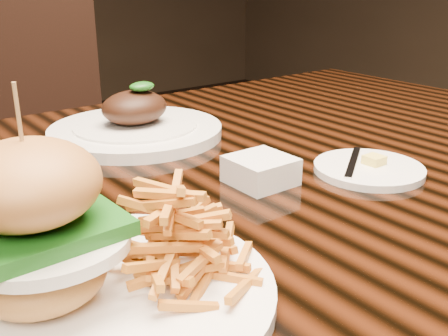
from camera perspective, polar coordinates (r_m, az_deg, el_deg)
dining_table at (r=0.73m, az=-4.62°, el=-6.57°), size 1.60×0.90×0.75m
burger_plate at (r=0.43m, az=-12.98°, el=-8.47°), size 0.27×0.27×0.19m
side_saucer at (r=0.74m, az=15.46°, el=-0.05°), size 0.15×0.15×0.02m
ramekin at (r=0.67m, az=4.01°, el=-0.26°), size 0.09×0.09×0.04m
far_dish at (r=0.88m, az=-9.60°, el=4.51°), size 0.28×0.28×0.09m
chair_far at (r=1.57m, az=-20.16°, el=1.90°), size 0.54×0.54×0.95m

